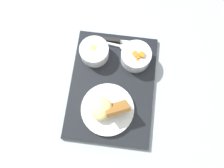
# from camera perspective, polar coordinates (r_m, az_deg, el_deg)

# --- Properties ---
(ground_plane) EXTENTS (4.00, 4.00, 0.00)m
(ground_plane) POSITION_cam_1_polar(r_m,az_deg,el_deg) (0.92, 0.00, -0.76)
(ground_plane) COLOR #99A3AD
(serving_tray) EXTENTS (0.45, 0.34, 0.01)m
(serving_tray) POSITION_cam_1_polar(r_m,az_deg,el_deg) (0.91, 0.00, -0.64)
(serving_tray) COLOR black
(serving_tray) RESTS_ON ground_plane
(bowl_salad) EXTENTS (0.12, 0.12, 0.07)m
(bowl_salad) POSITION_cam_1_polar(r_m,az_deg,el_deg) (0.92, 5.79, 6.68)
(bowl_salad) COLOR silver
(bowl_salad) RESTS_ON serving_tray
(bowl_soup) EXTENTS (0.11, 0.11, 0.06)m
(bowl_soup) POSITION_cam_1_polar(r_m,az_deg,el_deg) (0.92, -4.27, 7.85)
(bowl_soup) COLOR silver
(bowl_soup) RESTS_ON serving_tray
(plate_main) EXTENTS (0.20, 0.20, 0.08)m
(plate_main) POSITION_cam_1_polar(r_m,az_deg,el_deg) (0.87, -1.30, -6.04)
(plate_main) COLOR silver
(plate_main) RESTS_ON serving_tray
(knife) EXTENTS (0.02, 0.18, 0.02)m
(knife) POSITION_cam_1_polar(r_m,az_deg,el_deg) (0.97, 0.56, 10.47)
(knife) COLOR silver
(knife) RESTS_ON serving_tray
(spoon) EXTENTS (0.04, 0.15, 0.01)m
(spoon) POSITION_cam_1_polar(r_m,az_deg,el_deg) (0.96, 1.72, 9.17)
(spoon) COLOR silver
(spoon) RESTS_ON serving_tray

